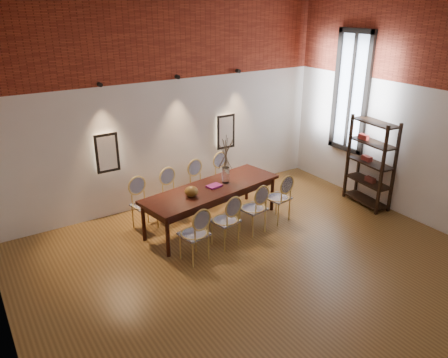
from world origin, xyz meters
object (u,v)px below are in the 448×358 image
chair_near_a (194,234)px  chair_near_d (278,198)px  chair_near_b (225,220)px  dining_table (212,206)px  chair_near_c (253,208)px  shelving_rack (370,163)px  chair_far_a (144,205)px  bowl (191,191)px  chair_far_b (174,195)px  book (214,186)px  chair_far_c (201,185)px  chair_far_d (226,177)px  vase (226,175)px

chair_near_a → chair_near_d: bearing=-0.0°
chair_near_b → dining_table: bearing=64.7°
chair_near_c → shelving_rack: (2.67, -0.30, 0.43)m
dining_table → chair_far_a: 1.24m
chair_near_b → shelving_rack: bearing=-13.1°
dining_table → bowl: 0.70m
chair_far_b → bowl: size_ratio=3.92×
book → chair_far_b: bearing=127.9°
chair_near_d → chair_far_b: bearing=133.4°
chair_far_c → shelving_rack: 3.40m
chair_near_a → shelving_rack: shelving_rack is taller
chair_near_a → bowl: bearing=53.4°
chair_near_b → chair_near_a: bearing=-180.0°
dining_table → chair_far_b: 0.79m
chair_far_a → chair_far_d: bearing=-180.0°
chair_near_a → chair_near_c: 1.35m
dining_table → bowl: bowl is taller
dining_table → book: book is taller
chair_far_b → chair_near_d: bearing=133.4°
chair_far_d → vase: vase is taller
chair_far_b → chair_near_a: bearing=64.7°
dining_table → chair_near_d: (1.12, -0.53, 0.09)m
chair_near_c → chair_near_d: bearing=0.0°
shelving_rack → chair_near_d: bearing=174.8°
chair_near_c → chair_far_b: (-0.91, 1.29, 0.00)m
chair_near_d → chair_far_b: same height
chair_far_c → bowl: 1.20m
chair_far_c → bowl: bearing=41.8°
chair_near_b → book: bearing=61.7°
dining_table → shelving_rack: (3.12, -0.95, 0.53)m
bowl → shelving_rack: 3.71m
chair_far_a → chair_far_b: 0.67m
chair_far_d → dining_table: bearing=35.2°
chair_far_a → bowl: 0.98m
chair_near_c → chair_far_d: 1.58m
chair_near_b → shelving_rack: 3.37m
chair_near_c → shelving_rack: shelving_rack is taller
vase → book: 0.32m
vase → bowl: vase is taller
chair_near_c → chair_far_b: same height
chair_far_b → chair_far_c: bearing=180.0°
bowl → book: size_ratio=0.92×
chair_far_a → bowl: bearing=122.9°
chair_far_c → chair_near_c: bearing=90.0°
shelving_rack → chair_near_a: bearing=-174.5°
chair_near_b → shelving_rack: (3.33, -0.19, 0.43)m
shelving_rack → chair_near_b: bearing=-176.7°
chair_near_a → chair_far_b: 1.58m
chair_far_a → book: (1.16, -0.53, 0.30)m
dining_table → bowl: (-0.50, -0.14, 0.46)m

